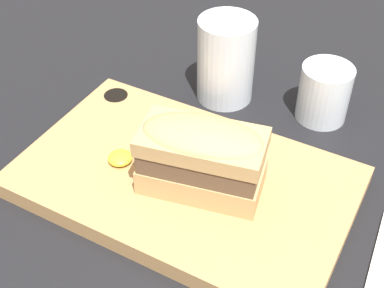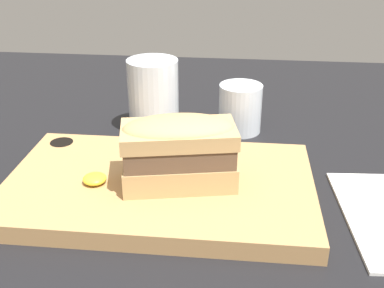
% 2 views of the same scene
% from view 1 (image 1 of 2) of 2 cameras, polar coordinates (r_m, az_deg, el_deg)
% --- Properties ---
extents(dining_table, '(1.96, 1.26, 0.02)m').
position_cam_1_polar(dining_table, '(0.66, -3.85, -4.08)').
color(dining_table, black).
rests_on(dining_table, ground).
extents(serving_board, '(0.38, 0.23, 0.02)m').
position_cam_1_polar(serving_board, '(0.63, -0.66, -3.67)').
color(serving_board, tan).
rests_on(serving_board, dining_table).
extents(sandwich, '(0.15, 0.09, 0.09)m').
position_cam_1_polar(sandwich, '(0.57, 1.07, -1.17)').
color(sandwich, tan).
rests_on(sandwich, serving_board).
extents(mustard_dollop, '(0.03, 0.03, 0.01)m').
position_cam_1_polar(mustard_dollop, '(0.64, -7.67, -1.47)').
color(mustard_dollop, yellow).
rests_on(mustard_dollop, serving_board).
extents(water_glass, '(0.08, 0.08, 0.12)m').
position_cam_1_polar(water_glass, '(0.75, 3.46, 8.44)').
color(water_glass, silver).
rests_on(water_glass, dining_table).
extents(wine_glass, '(0.07, 0.07, 0.08)m').
position_cam_1_polar(wine_glass, '(0.74, 13.90, 5.19)').
color(wine_glass, silver).
rests_on(wine_glass, dining_table).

